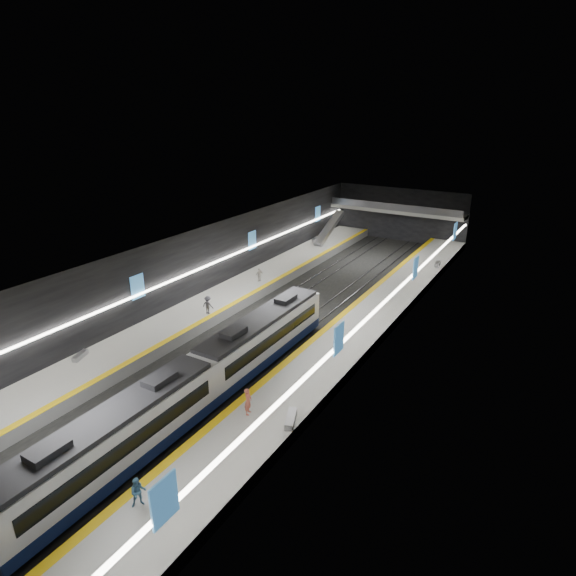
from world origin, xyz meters
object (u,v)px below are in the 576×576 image
Objects in this scene: passenger_left_b at (208,305)px; passenger_right_a at (248,402)px; escalator at (329,228)px; bench_left_near at (80,356)px; bench_right_near at (291,419)px; passenger_right_b at (138,492)px; train at (202,378)px; bench_left_far at (316,239)px; passenger_left_a at (259,275)px; bench_right_far at (438,264)px.

passenger_right_a is at bearing 134.17° from passenger_left_b.
bench_left_near is at bearing -92.18° from escalator.
bench_right_near is (18.50, 1.47, 0.04)m from bench_left_near.
passenger_left_b reaches higher than passenger_right_b.
train reaches higher than passenger_left_b.
passenger_right_a is at bearing -72.93° from bench_left_far.
passenger_left_b is at bearing 124.00° from bench_right_near.
escalator reaches higher than passenger_left_a.
bench_left_far is 43.02m from bench_right_near.
train is 7.00m from bench_right_near.
bench_right_far is 1.16× the size of passenger_right_b.
bench_right_far is (16.75, -3.57, -1.67)m from escalator.
bench_left_far is 1.09× the size of passenger_right_b.
passenger_right_a reaches higher than passenger_right_b.
escalator is at bearing 1.93° from passenger_right_a.
bench_left_near is 0.84× the size of bench_right_near.
bench_right_near is at bearing 62.72° from passenger_left_a.
escalator reaches higher than train.
bench_left_near is 21.90m from passenger_left_a.
passenger_left_a is at bearing -89.93° from passenger_left_b.
train is at bearing 48.22° from passenger_left_a.
escalator is (-10.00, 40.10, 0.70)m from train.
passenger_right_a is (-2.65, -36.84, 0.70)m from bench_right_far.
bench_left_far is at bearing 106.57° from train.
passenger_right_a is 1.18× the size of passenger_left_a.
escalator is 2.54m from bench_left_far.
passenger_right_b reaches higher than bench_right_far.
train is 41.34m from escalator.
passenger_right_a reaches higher than passenger_left_b.
bench_left_far reaches higher than bench_left_near.
train is 16.67× the size of bench_left_far.
bench_left_near is (-1.57, -41.23, -1.70)m from escalator.
bench_right_far is at bearing -12.77° from bench_left_far.
bench_left_far is 18.58m from bench_right_far.
bench_right_near is at bearing 22.99° from passenger_right_b.
bench_left_near is 18.56m from bench_right_near.
bench_left_far is at bearing -149.65° from escalator.
bench_right_far reaches higher than bench_left_near.
escalator is 42.81m from passenger_right_a.
bench_left_near is at bearing 70.61° from passenger_left_b.
bench_left_far is (-0.07, 40.27, 0.02)m from bench_left_near.
bench_right_far is at bearing 44.83° from bench_left_near.
passenger_left_b is (-15.30, 10.41, 0.66)m from bench_right_near.
bench_right_near reaches higher than bench_left_near.
bench_right_near is at bearing -66.94° from escalator.
train is 40.85m from bench_left_far.
bench_left_near is 0.89× the size of bench_left_far.
escalator is at bearing 25.65° from bench_left_far.
passenger_left_a is at bearing 14.97° from passenger_right_a.
escalator reaches higher than passenger_right_b.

